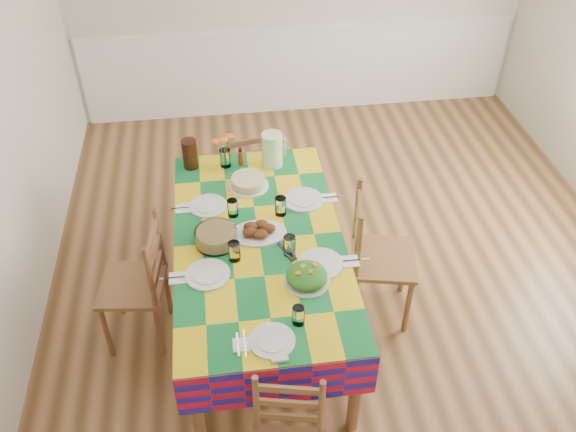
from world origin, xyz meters
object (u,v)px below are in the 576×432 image
at_px(chair_far, 246,170).
at_px(chair_left, 139,285).
at_px(dining_table, 259,249).
at_px(meat_platter, 258,231).
at_px(chair_right, 377,258).
at_px(green_pitcher, 272,150).
at_px(tea_pitcher, 190,154).

xyz_separation_m(chair_far, chair_left, (-0.80, -1.26, 0.05)).
bearing_deg(dining_table, meat_platter, 88.61).
bearing_deg(meat_platter, dining_table, -91.39).
bearing_deg(chair_right, meat_platter, 99.54).
bearing_deg(green_pitcher, chair_left, -140.22).
height_order(meat_platter, chair_left, chair_left).
xyz_separation_m(dining_table, chair_left, (-0.79, -0.01, -0.21)).
distance_m(chair_left, chair_right, 1.58).
bearing_deg(chair_left, dining_table, 97.63).
relative_size(dining_table, chair_left, 2.06).
bearing_deg(meat_platter, chair_left, -176.32).
height_order(meat_platter, chair_far, chair_far).
height_order(dining_table, tea_pitcher, tea_pitcher).
distance_m(chair_far, chair_right, 1.47).
bearing_deg(chair_left, tea_pitcher, 163.52).
xyz_separation_m(chair_left, chair_right, (1.58, 0.02, 0.02)).
xyz_separation_m(meat_platter, tea_pitcher, (-0.41, 0.81, 0.08)).
relative_size(green_pitcher, chair_left, 0.27).
bearing_deg(chair_far, dining_table, 78.62).
distance_m(meat_platter, chair_far, 1.27).
bearing_deg(green_pitcher, tea_pitcher, 174.50).
height_order(meat_platter, green_pitcher, green_pitcher).
xyz_separation_m(chair_far, chair_right, (0.78, -1.24, 0.08)).
distance_m(meat_platter, tea_pitcher, 0.91).
bearing_deg(dining_table, chair_right, 0.71).
bearing_deg(tea_pitcher, chair_far, 43.37).
bearing_deg(chair_left, meat_platter, 100.90).
height_order(dining_table, green_pitcher, green_pitcher).
bearing_deg(green_pitcher, chair_far, 110.72).
xyz_separation_m(green_pitcher, tea_pitcher, (-0.59, 0.06, -0.02)).
distance_m(tea_pitcher, chair_far, 0.74).
distance_m(dining_table, chair_left, 0.82).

